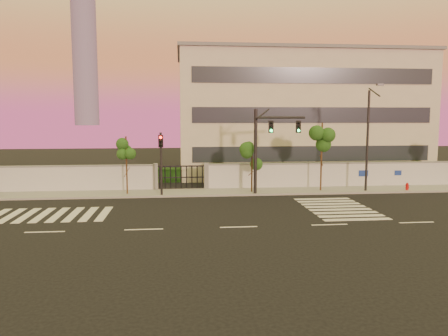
# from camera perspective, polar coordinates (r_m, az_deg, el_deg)

# --- Properties ---
(ground) EXTENTS (120.00, 120.00, 0.00)m
(ground) POSITION_cam_1_polar(r_m,az_deg,el_deg) (23.51, 1.92, -7.72)
(ground) COLOR black
(ground) RESTS_ON ground
(sidewalk) EXTENTS (60.00, 3.00, 0.15)m
(sidewalk) POSITION_cam_1_polar(r_m,az_deg,el_deg) (33.70, -0.47, -3.16)
(sidewalk) COLOR gray
(sidewalk) RESTS_ON ground
(perimeter_wall) EXTENTS (60.00, 0.36, 2.20)m
(perimeter_wall) POSITION_cam_1_polar(r_m,az_deg,el_deg) (35.03, -0.53, -1.13)
(perimeter_wall) COLOR silver
(perimeter_wall) RESTS_ON ground
(hedge_row) EXTENTS (41.00, 4.25, 1.80)m
(hedge_row) POSITION_cam_1_polar(r_m,az_deg,el_deg) (37.87, 0.69, -0.92)
(hedge_row) COLOR black
(hedge_row) RESTS_ON ground
(institutional_building) EXTENTS (24.40, 12.40, 12.25)m
(institutional_building) POSITION_cam_1_polar(r_m,az_deg,el_deg) (46.15, 9.45, 7.01)
(institutional_building) COLOR beige
(institutional_building) RESTS_ON ground
(distant_skyscraper) EXTENTS (16.00, 16.00, 118.00)m
(distant_skyscraper) POSITION_cam_1_polar(r_m,az_deg,el_deg) (313.88, -17.84, 16.74)
(distant_skyscraper) COLOR slate
(distant_skyscraper) RESTS_ON ground
(road_markings) EXTENTS (57.00, 7.62, 0.02)m
(road_markings) POSITION_cam_1_polar(r_m,az_deg,el_deg) (27.00, -2.50, -5.80)
(road_markings) COLOR silver
(road_markings) RESTS_ON ground
(street_tree_c) EXTENTS (1.40, 1.11, 4.42)m
(street_tree_c) POSITION_cam_1_polar(r_m,az_deg,el_deg) (32.97, -12.61, 2.03)
(street_tree_c) COLOR #382314
(street_tree_c) RESTS_ON ground
(street_tree_d) EXTENTS (1.43, 1.14, 3.88)m
(street_tree_d) POSITION_cam_1_polar(r_m,az_deg,el_deg) (33.21, 3.71, 1.53)
(street_tree_d) COLOR #382314
(street_tree_d) RESTS_ON ground
(street_tree_e) EXTENTS (1.56, 1.24, 5.40)m
(street_tree_e) POSITION_cam_1_polar(r_m,az_deg,el_deg) (34.53, 12.69, 3.43)
(street_tree_e) COLOR #382314
(street_tree_e) RESTS_ON ground
(traffic_signal_main) EXTENTS (3.99, 1.31, 6.41)m
(traffic_signal_main) POSITION_cam_1_polar(r_m,az_deg,el_deg) (32.52, 5.55, 3.51)
(traffic_signal_main) COLOR black
(traffic_signal_main) RESTS_ON ground
(traffic_signal_secondary) EXTENTS (0.37, 0.35, 4.72)m
(traffic_signal_secondary) POSITION_cam_1_polar(r_m,az_deg,el_deg) (32.09, -8.23, 1.54)
(traffic_signal_secondary) COLOR black
(traffic_signal_secondary) RESTS_ON ground
(streetlight_east) EXTENTS (0.49, 1.98, 8.21)m
(streetlight_east) POSITION_cam_1_polar(r_m,az_deg,el_deg) (35.12, 18.36, 4.06)
(streetlight_east) COLOR black
(streetlight_east) RESTS_ON ground
(fire_hydrant) EXTENTS (0.28, 0.27, 0.72)m
(fire_hydrant) POSITION_cam_1_polar(r_m,az_deg,el_deg) (37.03, 22.80, -2.34)
(fire_hydrant) COLOR #A80B0B
(fire_hydrant) RESTS_ON ground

